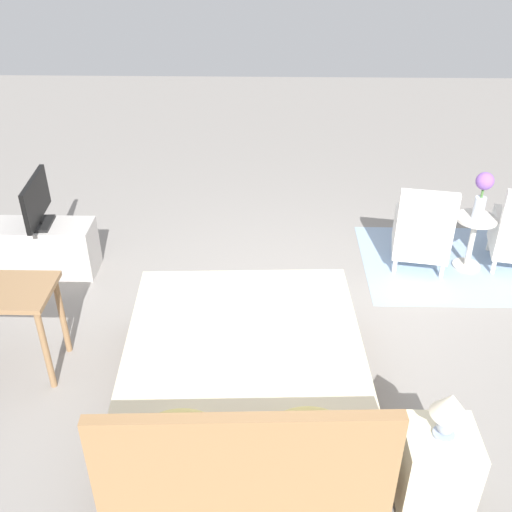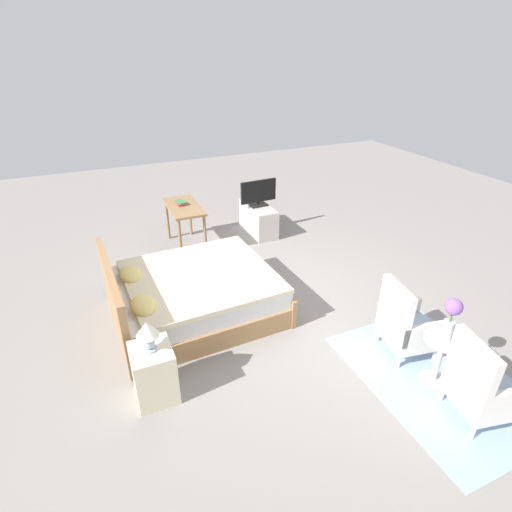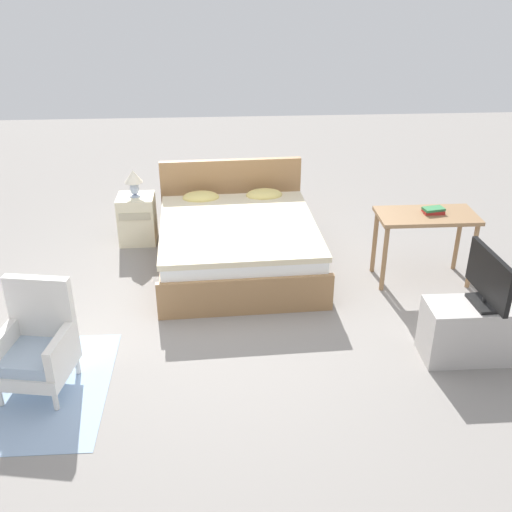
{
  "view_description": "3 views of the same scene",
  "coord_description": "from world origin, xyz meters",
  "px_view_note": "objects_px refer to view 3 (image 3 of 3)",
  "views": [
    {
      "loc": [
        0.07,
        4.2,
        3.37
      ],
      "look_at": [
        0.17,
        -0.02,
        0.72
      ],
      "focal_mm": 42.0,
      "sensor_mm": 36.0,
      "label": 1
    },
    {
      "loc": [
        -4.09,
        2.01,
        3.21
      ],
      "look_at": [
        0.15,
        0.14,
        0.72
      ],
      "focal_mm": 28.0,
      "sensor_mm": 36.0,
      "label": 2
    },
    {
      "loc": [
        0.04,
        -5.08,
        3.23
      ],
      "look_at": [
        0.37,
        0.07,
        0.6
      ],
      "focal_mm": 42.0,
      "sensor_mm": 36.0,
      "label": 3
    }
  ],
  "objects_px": {
    "tv_stand": "(478,330)",
    "vanity_desk": "(426,224)",
    "table_lamp": "(133,179)",
    "book_stack": "(433,210)",
    "bed": "(237,242)",
    "armchair_by_window_right": "(37,346)",
    "tv_flatscreen": "(489,279)",
    "nightstand": "(137,219)"
  },
  "relations": [
    {
      "from": "bed",
      "to": "vanity_desk",
      "type": "xyz_separation_m",
      "value": [
        1.98,
        -0.45,
        0.36
      ]
    },
    {
      "from": "armchair_by_window_right",
      "to": "table_lamp",
      "type": "height_order",
      "value": "same"
    },
    {
      "from": "nightstand",
      "to": "vanity_desk",
      "type": "xyz_separation_m",
      "value": [
        3.19,
        -1.17,
        0.36
      ]
    },
    {
      "from": "tv_stand",
      "to": "armchair_by_window_right",
      "type": "bearing_deg",
      "value": -177.51
    },
    {
      "from": "table_lamp",
      "to": "vanity_desk",
      "type": "distance_m",
      "value": 3.4
    },
    {
      "from": "armchair_by_window_right",
      "to": "table_lamp",
      "type": "bearing_deg",
      "value": 79.94
    },
    {
      "from": "table_lamp",
      "to": "armchair_by_window_right",
      "type": "bearing_deg",
      "value": -100.06
    },
    {
      "from": "tv_flatscreen",
      "to": "armchair_by_window_right",
      "type": "bearing_deg",
      "value": -177.51
    },
    {
      "from": "vanity_desk",
      "to": "table_lamp",
      "type": "bearing_deg",
      "value": 159.81
    },
    {
      "from": "tv_stand",
      "to": "vanity_desk",
      "type": "height_order",
      "value": "vanity_desk"
    },
    {
      "from": "tv_stand",
      "to": "nightstand",
      "type": "bearing_deg",
      "value": 141.47
    },
    {
      "from": "table_lamp",
      "to": "book_stack",
      "type": "xyz_separation_m",
      "value": [
        3.26,
        -1.15,
        -0.01
      ]
    },
    {
      "from": "vanity_desk",
      "to": "book_stack",
      "type": "relative_size",
      "value": 4.41
    },
    {
      "from": "bed",
      "to": "armchair_by_window_right",
      "type": "xyz_separation_m",
      "value": [
        -1.69,
        -2.03,
        0.08
      ]
    },
    {
      "from": "tv_flatscreen",
      "to": "vanity_desk",
      "type": "height_order",
      "value": "tv_flatscreen"
    },
    {
      "from": "bed",
      "to": "tv_flatscreen",
      "type": "bearing_deg",
      "value": -42.33
    },
    {
      "from": "bed",
      "to": "tv_stand",
      "type": "distance_m",
      "value": 2.77
    },
    {
      "from": "bed",
      "to": "book_stack",
      "type": "relative_size",
      "value": 9.06
    },
    {
      "from": "vanity_desk",
      "to": "nightstand",
      "type": "bearing_deg",
      "value": 159.82
    },
    {
      "from": "tv_stand",
      "to": "book_stack",
      "type": "distance_m",
      "value": 1.54
    },
    {
      "from": "bed",
      "to": "vanity_desk",
      "type": "distance_m",
      "value": 2.06
    },
    {
      "from": "armchair_by_window_right",
      "to": "nightstand",
      "type": "height_order",
      "value": "armchair_by_window_right"
    },
    {
      "from": "bed",
      "to": "nightstand",
      "type": "distance_m",
      "value": 1.41
    },
    {
      "from": "armchair_by_window_right",
      "to": "tv_flatscreen",
      "type": "distance_m",
      "value": 3.77
    },
    {
      "from": "tv_stand",
      "to": "vanity_desk",
      "type": "bearing_deg",
      "value": 92.59
    },
    {
      "from": "armchair_by_window_right",
      "to": "book_stack",
      "type": "distance_m",
      "value": 4.09
    },
    {
      "from": "vanity_desk",
      "to": "book_stack",
      "type": "xyz_separation_m",
      "value": [
        0.07,
        0.02,
        0.15
      ]
    },
    {
      "from": "nightstand",
      "to": "bed",
      "type": "bearing_deg",
      "value": -30.96
    },
    {
      "from": "book_stack",
      "to": "tv_stand",
      "type": "bearing_deg",
      "value": -90.21
    },
    {
      "from": "vanity_desk",
      "to": "tv_flatscreen",
      "type": "bearing_deg",
      "value": -87.32
    },
    {
      "from": "nightstand",
      "to": "armchair_by_window_right",
      "type": "bearing_deg",
      "value": -100.06
    },
    {
      "from": "tv_stand",
      "to": "tv_flatscreen",
      "type": "xyz_separation_m",
      "value": [
        0.0,
        0.0,
        0.52
      ]
    },
    {
      "from": "nightstand",
      "to": "tv_stand",
      "type": "relative_size",
      "value": 0.62
    },
    {
      "from": "bed",
      "to": "table_lamp",
      "type": "bearing_deg",
      "value": 149.01
    },
    {
      "from": "bed",
      "to": "vanity_desk",
      "type": "height_order",
      "value": "bed"
    },
    {
      "from": "tv_stand",
      "to": "book_stack",
      "type": "relative_size",
      "value": 4.07
    },
    {
      "from": "bed",
      "to": "armchair_by_window_right",
      "type": "distance_m",
      "value": 2.64
    },
    {
      "from": "tv_stand",
      "to": "vanity_desk",
      "type": "xyz_separation_m",
      "value": [
        -0.06,
        1.42,
        0.39
      ]
    },
    {
      "from": "table_lamp",
      "to": "vanity_desk",
      "type": "bearing_deg",
      "value": -20.19
    },
    {
      "from": "armchair_by_window_right",
      "to": "vanity_desk",
      "type": "relative_size",
      "value": 0.88
    },
    {
      "from": "book_stack",
      "to": "bed",
      "type": "bearing_deg",
      "value": 168.28
    },
    {
      "from": "bed",
      "to": "tv_stand",
      "type": "xyz_separation_m",
      "value": [
        2.05,
        -1.87,
        -0.03
      ]
    }
  ]
}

